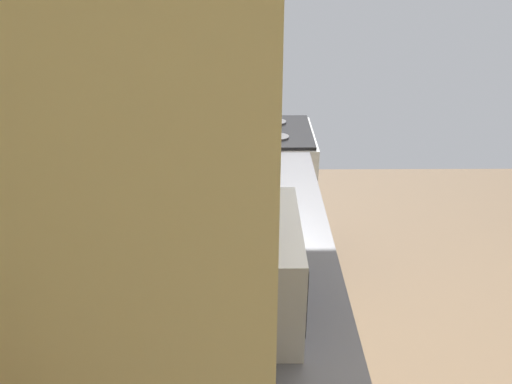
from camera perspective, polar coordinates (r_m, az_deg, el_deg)
wall_back at (r=1.74m, az=-12.41°, el=6.10°), size 3.83×0.12×2.85m
upper_cabinets at (r=1.26m, az=-7.07°, el=17.19°), size 1.69×0.32×0.62m
oven_range at (r=3.39m, az=0.24°, el=-0.70°), size 0.61×0.69×1.10m
microwave at (r=1.63m, az=-0.91°, el=-8.22°), size 0.48×0.33×0.32m
bowl at (r=2.14m, az=1.25°, el=-3.15°), size 0.18×0.18×0.06m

